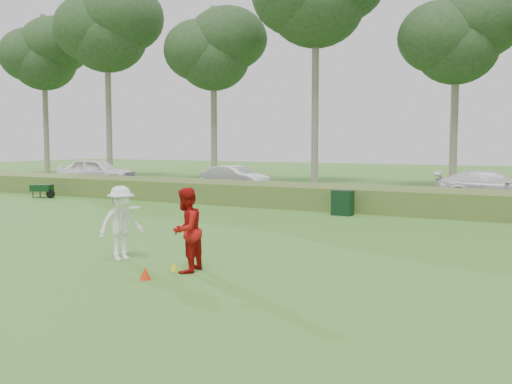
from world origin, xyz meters
The scene contains 16 objects.
ground centered at (0.00, 0.00, 0.00)m, with size 120.00×120.00×0.00m, color #387527.
reed_strip centered at (0.00, 12.00, 0.45)m, with size 80.00×3.00×0.90m, color #4C6829.
park_road centered at (0.00, 17.00, 0.03)m, with size 80.00×6.00×0.06m, color #2D2D2D.
tree_0 centered at (-30.00, 23.50, 9.72)m, with size 6.76×6.76×13.00m.
tree_1 centered at (-22.00, 22.20, 10.85)m, with size 7.54×7.54×14.50m.
tree_2 centered at (-14.00, 24.00, 8.97)m, with size 6.50×6.50×12.00m.
tree_4 centered at (2.00, 24.50, 8.59)m, with size 6.24×6.24×11.50m.
player_white centered at (-1.33, -0.06, 0.85)m, with size 1.03×1.25×1.70m.
player_red centered at (0.70, -0.39, 0.88)m, with size 0.85×0.67×1.76m, color #AC110E.
cone_orange centered at (0.37, -1.32, 0.12)m, with size 0.23×0.23×0.25m, color red.
cone_yellow centered at (0.42, -0.41, 0.10)m, with size 0.18×0.18×0.20m, color yellow.
utility_cabinet centered at (0.46, 9.91, 0.46)m, with size 0.74×0.46×0.93m, color black.
wheelbarrow centered at (-14.60, 9.38, 0.46)m, with size 1.36×0.91×0.64m.
car_left centered at (-17.76, 16.40, 0.88)m, with size 1.94×4.83×1.65m, color white.
car_mid centered at (-8.25, 17.04, 0.73)m, with size 1.43×4.09×1.35m, color silver.
car_right centered at (4.92, 16.38, 0.76)m, with size 1.96×4.83×1.40m, color white.
Camera 1 is at (7.46, -9.98, 2.69)m, focal length 40.00 mm.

